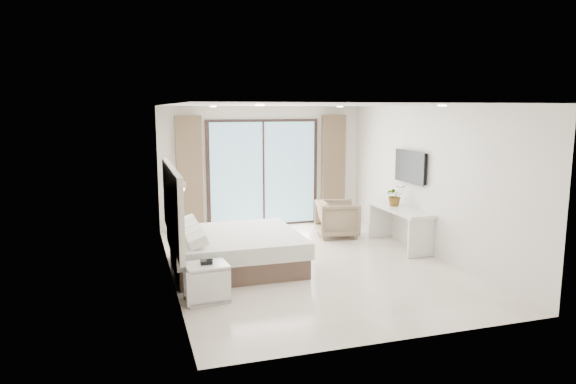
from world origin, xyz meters
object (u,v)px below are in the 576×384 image
object	(u,v)px
bed	(234,250)
armchair	(337,217)
console_desk	(400,218)
nightstand	(207,282)

from	to	relation	value
bed	armchair	size ratio (longest dim) A/B	2.54
console_desk	armchair	distance (m)	1.38
bed	nightstand	world-z (taller)	bed
armchair	console_desk	bearing A→B (deg)	-133.41
console_desk	nightstand	bearing A→B (deg)	-156.45
nightstand	console_desk	world-z (taller)	console_desk
nightstand	armchair	size ratio (longest dim) A/B	0.73
bed	console_desk	xyz separation A→B (m)	(3.30, 0.37, 0.26)
bed	console_desk	bearing A→B (deg)	6.44
console_desk	armchair	xyz separation A→B (m)	(-0.82, 1.10, -0.16)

